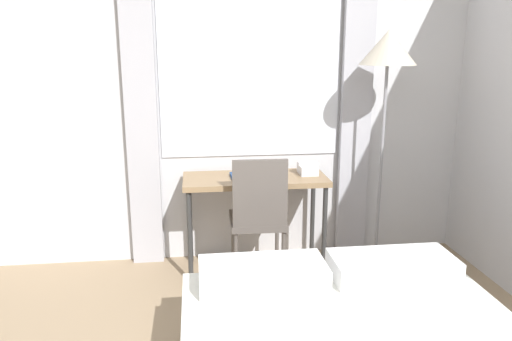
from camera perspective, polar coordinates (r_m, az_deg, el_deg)
name	(u,v)px	position (r m, az deg, el deg)	size (l,w,h in m)	color
wall_back_with_window	(231,92)	(3.93, -2.83, 8.98)	(4.80, 0.13, 2.70)	silver
desk	(255,187)	(3.77, -0.11, -1.87)	(1.08, 0.46, 0.74)	#937551
desk_chair	(258,213)	(3.58, 0.28, -4.88)	(0.41, 0.41, 0.95)	#59514C
standing_lamp	(387,62)	(3.79, 14.79, 11.94)	(0.41, 0.41, 1.81)	#4C4C51
telephone	(308,169)	(3.85, 5.93, 0.21)	(0.15, 0.18, 0.09)	silver
book	(245,176)	(3.73, -1.21, -0.61)	(0.23, 0.21, 0.02)	navy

